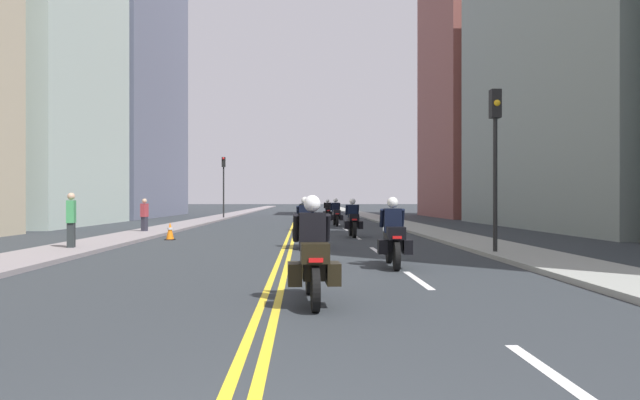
# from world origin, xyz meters

# --- Properties ---
(ground_plane) EXTENTS (264.00, 264.00, 0.00)m
(ground_plane) POSITION_xyz_m (0.00, 48.00, 0.00)
(ground_plane) COLOR #2B3034
(sidewalk_left) EXTENTS (2.20, 144.00, 0.12)m
(sidewalk_left) POSITION_xyz_m (-6.61, 48.00, 0.06)
(sidewalk_left) COLOR gray
(sidewalk_left) RESTS_ON ground
(sidewalk_right) EXTENTS (2.20, 144.00, 0.12)m
(sidewalk_right) POSITION_xyz_m (6.61, 48.00, 0.06)
(sidewalk_right) COLOR gray
(sidewalk_right) RESTS_ON ground
(centreline_yellow_inner) EXTENTS (0.12, 132.00, 0.01)m
(centreline_yellow_inner) POSITION_xyz_m (-0.12, 48.00, 0.00)
(centreline_yellow_inner) COLOR yellow
(centreline_yellow_inner) RESTS_ON ground
(centreline_yellow_outer) EXTENTS (0.12, 132.00, 0.01)m
(centreline_yellow_outer) POSITION_xyz_m (0.12, 48.00, 0.00)
(centreline_yellow_outer) COLOR yellow
(centreline_yellow_outer) RESTS_ON ground
(lane_dashes_white) EXTENTS (0.14, 56.40, 0.01)m
(lane_dashes_white) POSITION_xyz_m (2.76, 29.00, 0.00)
(lane_dashes_white) COLOR silver
(lane_dashes_white) RESTS_ON ground
(building_left_1) EXTENTS (7.29, 12.67, 18.88)m
(building_left_1) POSITION_xyz_m (-15.79, 31.22, 9.44)
(building_left_1) COLOR #A8B9B0
(building_left_1) RESTS_ON ground
(building_right_1) EXTENTS (7.52, 19.97, 19.20)m
(building_right_1) POSITION_xyz_m (15.91, 27.05, 9.60)
(building_right_1) COLOR gray
(building_right_1) RESTS_ON ground
(building_left_2) EXTENTS (8.39, 19.35, 24.91)m
(building_left_2) POSITION_xyz_m (-16.34, 48.27, 12.46)
(building_left_2) COLOR slate
(building_left_2) RESTS_ON ground
(building_right_2) EXTENTS (9.79, 13.22, 26.38)m
(building_right_2) POSITION_xyz_m (17.04, 45.84, 13.19)
(building_right_2) COLOR brown
(building_right_2) RESTS_ON ground
(motorcycle_0) EXTENTS (0.78, 2.10, 1.65)m
(motorcycle_0) POSITION_xyz_m (0.65, 5.62, 0.67)
(motorcycle_0) COLOR black
(motorcycle_0) RESTS_ON ground
(motorcycle_1) EXTENTS (0.78, 2.14, 1.64)m
(motorcycle_1) POSITION_xyz_m (2.61, 10.00, 0.67)
(motorcycle_1) COLOR black
(motorcycle_1) RESTS_ON ground
(motorcycle_2) EXTENTS (0.78, 2.18, 1.67)m
(motorcycle_2) POSITION_xyz_m (0.58, 15.10, 0.66)
(motorcycle_2) COLOR black
(motorcycle_2) RESTS_ON ground
(motorcycle_3) EXTENTS (0.77, 2.13, 1.63)m
(motorcycle_3) POSITION_xyz_m (2.60, 20.25, 0.65)
(motorcycle_3) COLOR black
(motorcycle_3) RESTS_ON ground
(motorcycle_4) EXTENTS (0.78, 2.27, 1.64)m
(motorcycle_4) POSITION_xyz_m (0.61, 24.88, 0.67)
(motorcycle_4) COLOR black
(motorcycle_4) RESTS_ON ground
(motorcycle_5) EXTENTS (0.78, 2.12, 1.66)m
(motorcycle_5) POSITION_xyz_m (2.47, 29.81, 0.68)
(motorcycle_5) COLOR black
(motorcycle_5) RESTS_ON ground
(motorcycle_6) EXTENTS (0.77, 2.14, 1.64)m
(motorcycle_6) POSITION_xyz_m (0.70, 34.38, 0.67)
(motorcycle_6) COLOR black
(motorcycle_6) RESTS_ON ground
(motorcycle_7) EXTENTS (0.76, 2.29, 1.60)m
(motorcycle_7) POSITION_xyz_m (2.41, 39.03, 0.66)
(motorcycle_7) COLOR black
(motorcycle_7) RESTS_ON ground
(traffic_cone_0) EXTENTS (0.31, 0.31, 0.63)m
(traffic_cone_0) POSITION_xyz_m (-4.67, 18.87, 0.31)
(traffic_cone_0) COLOR black
(traffic_cone_0) RESTS_ON ground
(traffic_cone_1) EXTENTS (0.37, 0.37, 0.70)m
(traffic_cone_1) POSITION_xyz_m (-4.68, 18.80, 0.35)
(traffic_cone_1) COLOR black
(traffic_cone_1) RESTS_ON ground
(traffic_light_near) EXTENTS (0.28, 0.38, 4.67)m
(traffic_light_near) POSITION_xyz_m (5.91, 12.52, 3.23)
(traffic_light_near) COLOR black
(traffic_light_near) RESTS_ON ground
(traffic_light_far) EXTENTS (0.28, 0.38, 5.00)m
(traffic_light_far) POSITION_xyz_m (-5.91, 41.68, 3.45)
(traffic_light_far) COLOR black
(traffic_light_far) RESTS_ON ground
(pedestrian_0) EXTENTS (0.29, 0.40, 1.78)m
(pedestrian_0) POSITION_xyz_m (-6.55, 14.18, 0.92)
(pedestrian_0) COLOR #252B2C
(pedestrian_0) RESTS_ON ground
(pedestrian_1) EXTENTS (0.31, 0.40, 1.62)m
(pedestrian_1) POSITION_xyz_m (-6.81, 22.76, 0.83)
(pedestrian_1) COLOR #2A2935
(pedestrian_1) RESTS_ON ground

